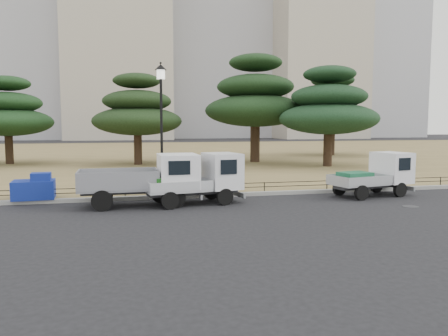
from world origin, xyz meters
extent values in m
plane|color=black|center=(0.00, 0.00, 0.00)|extent=(220.00, 220.00, 0.00)
cube|color=olive|center=(0.00, 30.60, 0.07)|extent=(120.00, 56.00, 0.15)
cube|color=gray|center=(0.00, 2.60, 0.08)|extent=(120.00, 0.25, 0.16)
cylinder|color=black|center=(-2.19, 0.50, 0.38)|extent=(0.76, 0.17, 0.76)
cylinder|color=black|center=(-2.22, 2.14, 0.38)|extent=(0.76, 0.17, 0.76)
cylinder|color=black|center=(-4.81, 0.45, 0.38)|extent=(0.76, 0.17, 0.76)
cylinder|color=black|center=(-4.84, 2.09, 0.38)|extent=(0.76, 0.17, 0.76)
cube|color=#2D2D30|center=(-3.48, 1.29, 0.58)|extent=(4.25, 0.98, 0.13)
cube|color=gray|center=(-4.24, 1.28, 1.02)|extent=(2.97, 1.71, 0.74)
cube|color=white|center=(-1.98, 1.32, 1.30)|extent=(1.51, 1.83, 1.30)
cylinder|color=black|center=(-0.27, 0.65, 0.33)|extent=(0.67, 0.28, 0.65)
cylinder|color=black|center=(-0.52, 2.07, 0.33)|extent=(0.67, 0.28, 0.65)
cylinder|color=black|center=(-2.41, 0.27, 0.33)|extent=(0.67, 0.28, 0.65)
cylinder|color=black|center=(-2.66, 1.70, 0.33)|extent=(0.67, 0.28, 0.65)
cube|color=#2D2D30|center=(-1.43, 1.18, 0.48)|extent=(3.59, 1.40, 0.15)
cube|color=silver|center=(-2.06, 1.07, 0.77)|extent=(2.64, 1.88, 0.43)
cube|color=silver|center=(-0.22, 1.39, 1.25)|extent=(1.48, 1.79, 1.40)
cube|color=#1B5D1A|center=(-2.30, 1.03, 0.88)|extent=(1.48, 1.18, 0.48)
cylinder|color=black|center=(7.47, 0.86, 0.32)|extent=(0.65, 0.29, 0.63)
cylinder|color=black|center=(7.19, 2.23, 0.32)|extent=(0.65, 0.29, 0.63)
cylinder|color=black|center=(5.41, 0.45, 0.32)|extent=(0.65, 0.29, 0.63)
cylinder|color=black|center=(5.13, 1.82, 0.32)|extent=(0.65, 0.29, 0.63)
cube|color=#2D2D30|center=(6.33, 1.34, 0.46)|extent=(3.48, 1.43, 0.15)
cube|color=#A7A9AF|center=(5.73, 1.22, 0.75)|extent=(2.58, 1.86, 0.42)
cube|color=silver|center=(7.50, 1.58, 1.20)|extent=(1.46, 1.76, 1.33)
cube|color=#1B5F3C|center=(5.50, 1.18, 0.85)|extent=(1.45, 1.17, 0.46)
cylinder|color=black|center=(-2.47, 2.90, 0.22)|extent=(0.41, 0.41, 0.15)
cylinder|color=black|center=(-2.47, 2.90, 2.63)|extent=(0.11, 0.11, 4.66)
cylinder|color=white|center=(-2.47, 2.90, 5.14)|extent=(0.37, 0.37, 0.37)
cone|color=black|center=(-2.47, 2.90, 5.44)|extent=(0.48, 0.48, 0.23)
cylinder|color=black|center=(0.00, 2.75, 0.35)|extent=(38.00, 0.03, 0.03)
cylinder|color=black|center=(0.00, 2.75, 0.53)|extent=(38.00, 0.03, 0.03)
cylinder|color=black|center=(0.00, 2.75, 0.35)|extent=(0.04, 0.04, 0.40)
cube|color=navy|center=(-7.54, 2.93, 0.52)|extent=(1.65, 1.26, 0.73)
cube|color=navy|center=(-7.23, 2.78, 1.04)|extent=(0.78, 0.68, 0.31)
cylinder|color=#2D2D30|center=(6.50, -1.20, 0.01)|extent=(0.60, 0.60, 0.01)
cylinder|color=black|center=(-12.50, 20.14, 1.43)|extent=(0.58, 0.58, 2.56)
ellipsoid|color=black|center=(-12.50, 20.14, 3.28)|extent=(6.57, 6.57, 2.10)
ellipsoid|color=black|center=(-12.50, 20.14, 4.72)|extent=(5.01, 5.01, 1.60)
ellipsoid|color=black|center=(-12.50, 20.14, 6.16)|extent=(3.46, 3.46, 1.11)
cylinder|color=black|center=(-3.04, 17.49, 1.46)|extent=(0.59, 0.59, 2.61)
ellipsoid|color=black|center=(-3.04, 17.49, 3.35)|extent=(6.59, 6.59, 2.11)
ellipsoid|color=black|center=(-3.04, 17.49, 4.82)|extent=(5.03, 5.03, 1.61)
ellipsoid|color=black|center=(-3.04, 17.49, 6.29)|extent=(3.47, 3.47, 1.11)
cylinder|color=black|center=(6.12, 17.81, 1.80)|extent=(0.74, 0.74, 3.30)
ellipsoid|color=black|center=(6.12, 17.81, 4.20)|extent=(7.95, 7.95, 2.54)
ellipsoid|color=black|center=(6.12, 17.81, 6.06)|extent=(6.07, 6.07, 1.94)
ellipsoid|color=black|center=(6.12, 17.81, 7.92)|extent=(4.19, 4.19, 1.34)
cylinder|color=black|center=(10.09, 13.12, 1.52)|extent=(0.62, 0.62, 2.75)
ellipsoid|color=black|center=(10.09, 13.12, 3.51)|extent=(6.97, 6.97, 2.23)
ellipsoid|color=black|center=(10.09, 13.12, 5.06)|extent=(5.32, 5.32, 1.70)
ellipsoid|color=black|center=(10.09, 13.12, 6.60)|extent=(3.68, 3.68, 1.18)
cylinder|color=black|center=(15.62, 23.66, 1.68)|extent=(0.69, 0.69, 3.06)
ellipsoid|color=black|center=(15.62, 23.66, 3.90)|extent=(7.81, 7.81, 2.50)
ellipsoid|color=black|center=(15.62, 23.66, 5.62)|extent=(5.96, 5.96, 1.91)
ellipsoid|color=black|center=(15.62, 23.66, 7.34)|extent=(4.12, 4.12, 1.32)
cube|color=#AAA08C|center=(-5.00, 85.00, 27.50)|extent=(22.00, 20.00, 55.00)
cube|color=#AAA08C|center=(40.00, 82.00, 24.00)|extent=(20.00, 18.00, 48.00)
cube|color=#A0A0A5|center=(58.00, 90.00, 35.00)|extent=(24.00, 20.00, 70.00)
cylinder|color=#D83F33|center=(72.00, 85.00, 30.00)|extent=(1.80, 1.80, 60.00)
camera|label=1|loc=(-3.97, -15.47, 3.06)|focal=35.00mm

